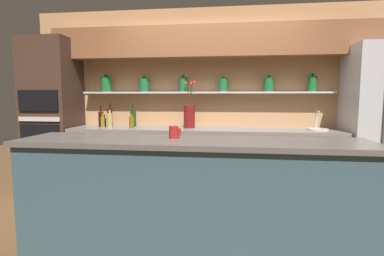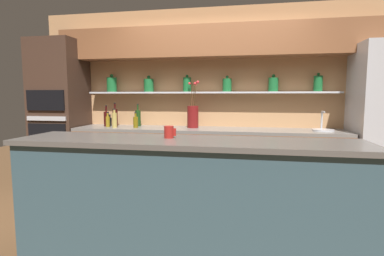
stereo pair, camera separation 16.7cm
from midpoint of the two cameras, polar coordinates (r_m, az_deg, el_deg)
name	(u,v)px [view 1 (the left image)]	position (r m, az deg, el deg)	size (l,w,h in m)	color
ground_plane	(198,235)	(3.12, -0.46, -19.77)	(12.00, 12.00, 0.00)	brown
back_wall_unit	(210,83)	(4.33, 2.35, 8.64)	(5.20, 0.44, 2.60)	tan
back_counter_unit	(202,162)	(4.14, 0.76, -6.42)	(3.63, 0.62, 0.92)	brown
island_counter	(192,202)	(2.49, -2.04, -13.87)	(2.77, 0.61, 1.02)	#334C56
refrigerator	(382,126)	(4.37, 31.59, 0.40)	(0.85, 0.73, 1.99)	#B7B7BC
oven_tower	(53,115)	(4.82, -25.88, 2.21)	(0.68, 0.64, 2.17)	#3D281E
flower_vase	(189,116)	(4.15, -1.65, 2.34)	(0.16, 0.16, 0.65)	maroon
sink_fixture	(318,128)	(4.18, 21.78, 0.01)	(0.26, 0.26, 0.25)	#B7B7BC
bottle_sauce_0	(110,122)	(4.43, -16.46, 1.04)	(0.05, 0.05, 0.16)	black
bottle_oil_1	(103,121)	(4.41, -17.68, 1.20)	(0.06, 0.06, 0.21)	olive
bottle_spirit_2	(110,120)	(4.29, -16.45, 1.47)	(0.07, 0.07, 0.26)	tan
bottle_sauce_3	(104,121)	(4.60, -17.38, 1.19)	(0.06, 0.06, 0.17)	black
bottle_wine_4	(133,118)	(4.43, -12.17, 1.87)	(0.08, 0.08, 0.33)	#193814
bottle_oil_5	(132,122)	(4.21, -12.55, 1.12)	(0.07, 0.07, 0.22)	brown
bottle_wine_6	(101,119)	(4.49, -17.96, 1.66)	(0.07, 0.07, 0.31)	#380C0C
bottle_wine_7	(110,117)	(4.54, -16.39, 1.97)	(0.07, 0.07, 0.34)	#380C0C
coffee_mug	(174,132)	(2.44, -5.42, -0.80)	(0.10, 0.08, 0.10)	maroon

